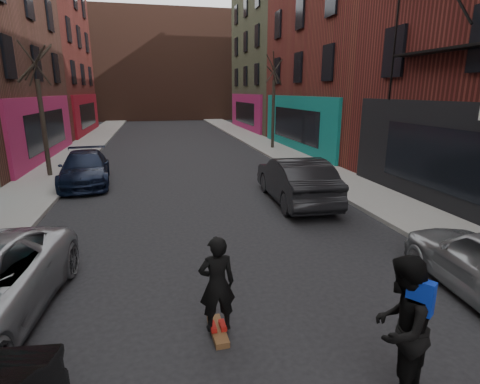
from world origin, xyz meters
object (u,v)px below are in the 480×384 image
tree_right_far (274,95)px  pedestrian (400,327)px  tree_left_far (40,101)px  skateboarder (217,284)px  parked_right_end (295,180)px  skateboard (218,331)px  parked_left_end (85,168)px

tree_right_far → pedestrian: size_ratio=3.57×
tree_left_far → tree_right_far: bearing=25.8°
tree_right_far → skateboarder: 20.18m
tree_left_far → tree_right_far: tree_right_far is taller
tree_right_far → pedestrian: (-4.80, -20.49, -2.57)m
parked_right_end → skateboarder: 7.84m
parked_right_end → pedestrian: size_ratio=2.55×
tree_left_far → pedestrian: size_ratio=3.41×
tree_left_far → skateboard: tree_left_far is taller
parked_left_end → skateboard: 11.81m
skateboard → pedestrian: size_ratio=0.42×
skateboard → parked_left_end: bearing=106.4°
skateboard → pedestrian: (2.04, -1.69, 0.91)m
skateboard → tree_left_far: bearing=111.3°
parked_right_end → pedestrian: pedestrian is taller
parked_left_end → tree_right_far: bearing=30.1°
tree_right_far → parked_left_end: tree_right_far is taller
tree_left_far → skateboard: 14.35m
tree_left_far → skateboarder: bearing=-66.5°
parked_right_end → skateboarder: skateboarder is taller
parked_right_end → skateboard: parked_right_end is taller
parked_left_end → skateboard: bearing=-77.0°
skateboarder → tree_right_far: bearing=-112.2°
pedestrian → parked_left_end: bearing=-101.2°
skateboard → tree_right_far: bearing=67.8°
tree_left_far → parked_left_end: 3.63m
tree_left_far → skateboarder: tree_left_far is taller
pedestrian → tree_right_far: bearing=-138.7°
tree_left_far → parked_left_end: bearing=-42.2°
parked_left_end → skateboarder: skateboarder is taller
parked_left_end → skateboarder: (3.76, -11.17, 0.21)m
tree_left_far → parked_left_end: (1.80, -1.63, -2.70)m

